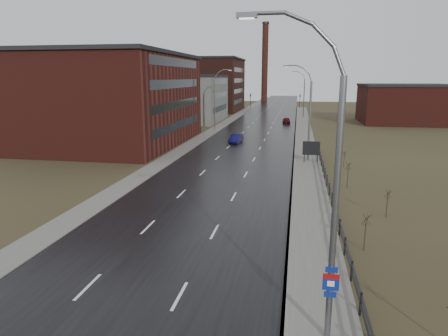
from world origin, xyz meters
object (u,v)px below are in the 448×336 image
at_px(car_far, 286,121).
at_px(streetlight_main, 327,190).
at_px(car_near, 236,139).
at_px(billboard, 311,149).

bearing_deg(car_far, streetlight_main, 88.76).
bearing_deg(streetlight_main, car_near, 102.53).
distance_m(billboard, car_far, 41.54).
xyz_separation_m(billboard, car_near, (-10.89, 13.25, -1.09)).
height_order(car_near, car_far, car_far).
bearing_deg(car_near, billboard, -44.66).
height_order(streetlight_main, car_near, streetlight_main).
bearing_deg(streetlight_main, billboard, 88.91).
bearing_deg(billboard, car_far, 95.56).
relative_size(billboard, car_near, 0.65).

